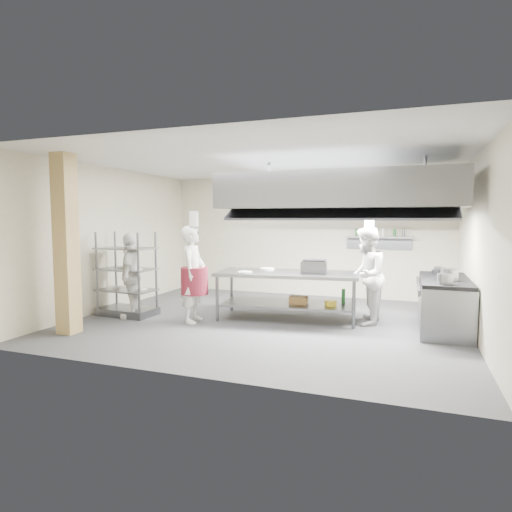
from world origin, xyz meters
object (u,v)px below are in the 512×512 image
(chef_line, at_px, (366,276))
(stockpot, at_px, (449,275))
(cooking_range, at_px, (444,306))
(griddle, at_px, (314,267))
(chef_plating, at_px, (131,275))
(pass_rack, at_px, (127,274))
(chef_head, at_px, (193,274))
(island, at_px, (287,296))

(chef_line, bearing_deg, stockpot, 84.01)
(cooking_range, distance_m, griddle, 2.35)
(chef_line, distance_m, chef_plating, 4.47)
(pass_rack, height_order, griddle, pass_rack)
(chef_plating, distance_m, griddle, 3.54)
(cooking_range, distance_m, stockpot, 0.63)
(griddle, distance_m, stockpot, 2.32)
(pass_rack, xyz_separation_m, stockpot, (5.93, 0.70, 0.16))
(chef_line, bearing_deg, griddle, -83.43)
(stockpot, bearing_deg, pass_rack, -173.29)
(cooking_range, distance_m, chef_head, 4.50)
(pass_rack, xyz_separation_m, cooking_range, (5.88, 0.95, -0.41))
(chef_line, bearing_deg, pass_rack, -77.52)
(chef_head, xyz_separation_m, griddle, (2.09, 0.85, 0.13))
(chef_plating, bearing_deg, stockpot, 74.77)
(pass_rack, xyz_separation_m, chef_plating, (0.20, -0.13, -0.00))
(pass_rack, height_order, chef_plating, pass_rack)
(pass_rack, height_order, chef_line, chef_line)
(island, xyz_separation_m, cooking_range, (2.78, 0.18, -0.04))
(cooking_range, relative_size, chef_head, 1.11)
(chef_line, xyz_separation_m, chef_plating, (-4.35, -1.01, -0.06))
(chef_plating, relative_size, griddle, 3.54)
(chef_head, distance_m, chef_plating, 1.32)
(griddle, bearing_deg, chef_line, -1.54)
(chef_head, distance_m, chef_line, 3.18)
(pass_rack, bearing_deg, chef_plating, -30.41)
(chef_line, relative_size, stockpot, 6.44)
(pass_rack, distance_m, griddle, 3.70)
(island, bearing_deg, chef_line, -1.88)
(cooking_range, height_order, stockpot, stockpot)
(chef_plating, bearing_deg, chef_line, 79.61)
(chef_head, xyz_separation_m, chef_line, (3.04, 0.93, -0.00))
(chef_line, bearing_deg, cooking_range, 94.48)
(chef_head, bearing_deg, chef_plating, 85.74)
(pass_rack, xyz_separation_m, griddle, (3.61, 0.80, 0.19))
(island, distance_m, chef_line, 1.52)
(island, xyz_separation_m, pass_rack, (-3.10, -0.76, 0.38))
(chef_head, distance_m, stockpot, 4.47)
(cooking_range, distance_m, chef_line, 1.41)
(island, bearing_deg, griddle, -2.76)
(pass_rack, bearing_deg, cooking_range, 12.04)
(pass_rack, xyz_separation_m, chef_line, (4.55, 0.88, 0.06))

